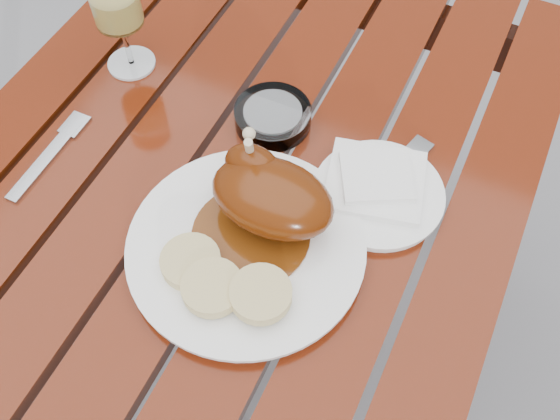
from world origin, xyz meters
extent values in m
plane|color=slate|center=(0.00, 0.00, 0.00)|extent=(60.00, 60.00, 0.00)
cube|color=maroon|center=(0.00, 0.00, 0.38)|extent=(0.80, 1.20, 0.75)
cylinder|color=white|center=(0.08, -0.07, 0.76)|extent=(0.38, 0.38, 0.02)
cylinder|color=#58280A|center=(0.08, -0.05, 0.77)|extent=(0.15, 0.15, 0.00)
ellipsoid|color=#611F07|center=(0.09, -0.01, 0.81)|extent=(0.16, 0.11, 0.08)
ellipsoid|color=#611F07|center=(0.05, 0.01, 0.83)|extent=(0.08, 0.05, 0.06)
cylinder|color=#C6B28C|center=(0.05, 0.02, 0.84)|extent=(0.02, 0.04, 0.09)
cylinder|color=#DDC987|center=(0.03, -0.12, 0.78)|extent=(0.08, 0.08, 0.02)
cylinder|color=#DDC987|center=(0.07, -0.14, 0.78)|extent=(0.08, 0.08, 0.02)
cylinder|color=#DDC987|center=(0.13, -0.13, 0.79)|extent=(0.08, 0.08, 0.02)
cylinder|color=#F6DE70|center=(-0.24, 0.16, 0.84)|extent=(0.09, 0.09, 0.18)
cylinder|color=white|center=(0.20, 0.09, 0.76)|extent=(0.21, 0.21, 0.01)
cube|color=white|center=(0.19, 0.10, 0.77)|extent=(0.15, 0.15, 0.01)
cylinder|color=#B2B7BC|center=(0.01, 0.15, 0.76)|extent=(0.13, 0.13, 0.03)
cube|color=gray|center=(-0.25, -0.06, 0.75)|extent=(0.02, 0.16, 0.01)
cube|color=gray|center=(0.19, 0.06, 0.75)|extent=(0.08, 0.22, 0.01)
camera|label=1|loc=(0.29, -0.41, 1.47)|focal=40.00mm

